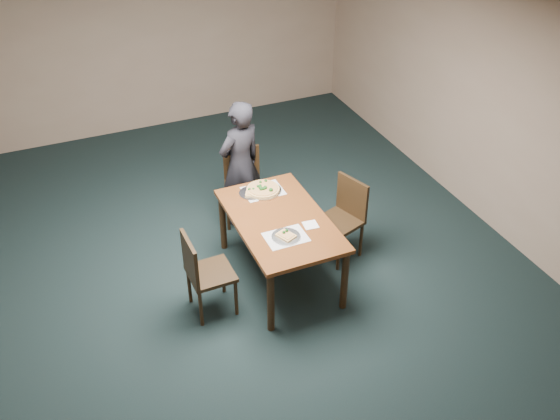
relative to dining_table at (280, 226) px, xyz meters
name	(u,v)px	position (x,y,z in m)	size (l,w,h in m)	color
ground	(250,287)	(-0.36, -0.05, -0.66)	(8.00, 8.00, 0.00)	black
room_shell	(245,140)	(-0.36, -0.05, 1.08)	(8.00, 8.00, 8.00)	tan
dining_table	(280,226)	(0.00, 0.00, 0.00)	(0.90, 1.50, 0.75)	#592A11
chair_far	(242,180)	(0.02, 1.17, -0.14)	(0.53, 0.53, 0.91)	black
chair_left	(203,270)	(-0.89, -0.19, -0.14)	(0.43, 0.43, 0.91)	black
chair_right	(344,214)	(0.79, 0.10, -0.14)	(0.53, 0.53, 0.91)	black
diner	(240,164)	(-0.01, 1.11, 0.11)	(0.56, 0.37, 1.54)	black
placemat_main	(263,191)	(0.03, 0.53, 0.09)	(0.42, 0.32, 0.00)	white
placemat_near	(286,237)	(-0.07, -0.31, 0.09)	(0.40, 0.30, 0.00)	white
pizza_pan	(263,189)	(0.03, 0.53, 0.11)	(0.39, 0.39, 0.07)	silver
slice_plate_near	(286,236)	(-0.07, -0.31, 0.11)	(0.28, 0.28, 0.06)	silver
slice_plate_far	(252,192)	(-0.09, 0.53, 0.10)	(0.28, 0.28, 0.06)	silver
napkin	(311,225)	(0.23, -0.23, 0.09)	(0.14, 0.14, 0.01)	white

